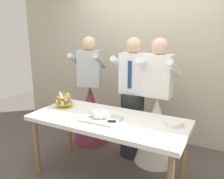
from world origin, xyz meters
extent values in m
plane|color=#564C47|center=(0.00, 0.00, 0.00)|extent=(8.00, 8.00, 0.00)
cube|color=beige|center=(0.00, 1.39, 1.45)|extent=(5.20, 0.10, 2.90)
cube|color=white|center=(0.00, 0.00, 0.75)|extent=(1.80, 0.80, 0.05)
cylinder|color=olive|center=(-0.82, -0.32, 0.36)|extent=(0.06, 0.06, 0.72)
cylinder|color=olive|center=(-0.82, 0.32, 0.36)|extent=(0.06, 0.06, 0.72)
cylinder|color=olive|center=(0.82, 0.32, 0.36)|extent=(0.06, 0.06, 0.72)
cylinder|color=gold|center=(-0.69, 0.09, 0.78)|extent=(0.17, 0.17, 0.01)
cylinder|color=gold|center=(-0.69, 0.09, 0.88)|extent=(0.01, 0.01, 0.21)
cylinder|color=gold|center=(-0.69, 0.09, 0.82)|extent=(0.23, 0.23, 0.01)
cylinder|color=#D1B784|center=(-0.60, 0.08, 0.84)|extent=(0.04, 0.04, 0.03)
sphere|color=brown|center=(-0.60, 0.08, 0.86)|extent=(0.04, 0.04, 0.04)
cylinder|color=#D1B784|center=(-0.68, 0.17, 0.84)|extent=(0.04, 0.04, 0.03)
sphere|color=#EAB7C6|center=(-0.68, 0.17, 0.86)|extent=(0.04, 0.04, 0.04)
cylinder|color=#D1B784|center=(-0.76, 0.14, 0.84)|extent=(0.04, 0.04, 0.03)
sphere|color=beige|center=(-0.76, 0.14, 0.86)|extent=(0.04, 0.04, 0.04)
cylinder|color=#D1B784|center=(-0.76, 0.03, 0.84)|extent=(0.04, 0.04, 0.03)
sphere|color=#D6B27A|center=(-0.76, 0.03, 0.86)|extent=(0.04, 0.04, 0.04)
cylinder|color=#D1B784|center=(-0.66, 0.01, 0.84)|extent=(0.04, 0.04, 0.03)
sphere|color=#EAB7C6|center=(-0.66, 0.01, 0.86)|extent=(0.04, 0.04, 0.04)
cylinder|color=gold|center=(-0.69, 0.09, 0.92)|extent=(0.18, 0.18, 0.01)
cylinder|color=#D1B784|center=(-0.63, 0.09, 0.93)|extent=(0.04, 0.04, 0.03)
sphere|color=beige|center=(-0.63, 0.09, 0.96)|extent=(0.04, 0.04, 0.04)
cylinder|color=#D1B784|center=(-0.69, 0.15, 0.93)|extent=(0.04, 0.04, 0.03)
sphere|color=brown|center=(-0.69, 0.15, 0.96)|extent=(0.04, 0.04, 0.04)
cylinder|color=#D1B784|center=(-0.75, 0.09, 0.93)|extent=(0.04, 0.04, 0.03)
sphere|color=white|center=(-0.75, 0.09, 0.96)|extent=(0.04, 0.04, 0.04)
cylinder|color=#D1B784|center=(-0.69, 0.03, 0.93)|extent=(0.04, 0.04, 0.03)
sphere|color=#D6B27A|center=(-0.69, 0.03, 0.96)|extent=(0.04, 0.04, 0.04)
cube|color=silver|center=(-0.04, -0.07, 0.79)|extent=(0.42, 0.31, 0.02)
sphere|color=white|center=(0.02, -0.07, 0.83)|extent=(0.09, 0.09, 0.09)
sphere|color=white|center=(-0.01, -0.02, 0.83)|extent=(0.08, 0.08, 0.08)
sphere|color=white|center=(-0.07, -0.02, 0.83)|extent=(0.10, 0.10, 0.10)
sphere|color=white|center=(-0.12, -0.07, 0.83)|extent=(0.10, 0.10, 0.10)
sphere|color=white|center=(-0.07, -0.12, 0.83)|extent=(0.08, 0.08, 0.08)
sphere|color=white|center=(-0.02, -0.11, 0.82)|extent=(0.07, 0.07, 0.07)
sphere|color=white|center=(-0.04, -0.07, 0.84)|extent=(0.11, 0.11, 0.11)
sphere|color=#B21923|center=(-0.03, -0.09, 0.89)|extent=(0.02, 0.02, 0.02)
sphere|color=#2D1938|center=(-0.07, -0.05, 0.88)|extent=(0.02, 0.02, 0.02)
sphere|color=#B21923|center=(-0.05, -0.09, 0.88)|extent=(0.02, 0.02, 0.02)
sphere|color=#DB474C|center=(-0.04, -0.10, 0.89)|extent=(0.02, 0.02, 0.02)
cube|color=silver|center=(-0.01, -0.19, 0.80)|extent=(0.22, 0.11, 0.00)
cube|color=black|center=(0.13, -0.13, 0.81)|extent=(0.09, 0.06, 0.02)
cylinder|color=white|center=(0.70, 0.17, 0.78)|extent=(0.21, 0.21, 0.01)
cylinder|color=white|center=(0.71, 0.17, 0.79)|extent=(0.21, 0.21, 0.01)
cylinder|color=white|center=(0.71, 0.17, 0.80)|extent=(0.21, 0.21, 0.01)
cylinder|color=white|center=(0.71, 0.17, 0.81)|extent=(0.21, 0.21, 0.01)
cylinder|color=#232328|center=(0.04, 0.64, 0.46)|extent=(0.32, 0.32, 0.92)
cube|color=white|center=(0.04, 0.64, 1.19)|extent=(0.35, 0.21, 0.54)
sphere|color=#D8B293|center=(0.04, 0.64, 1.55)|extent=(0.21, 0.21, 0.21)
cylinder|color=white|center=(-0.16, 0.63, 1.30)|extent=(0.09, 0.49, 0.28)
cylinder|color=white|center=(0.22, 0.65, 1.30)|extent=(0.09, 0.49, 0.28)
cube|color=navy|center=(0.03, 0.53, 1.19)|extent=(0.05, 0.01, 0.36)
cone|color=white|center=(0.38, 0.64, 0.46)|extent=(0.56, 0.56, 0.92)
cube|color=white|center=(0.38, 0.64, 1.19)|extent=(0.34, 0.21, 0.54)
sphere|color=beige|center=(0.38, 0.64, 1.55)|extent=(0.21, 0.21, 0.21)
cylinder|color=white|center=(0.20, 0.64, 1.30)|extent=(0.09, 0.49, 0.28)
cylinder|color=white|center=(0.58, 0.63, 1.30)|extent=(0.09, 0.49, 0.28)
cone|color=brown|center=(-0.71, 0.72, 0.46)|extent=(0.56, 0.56, 0.92)
cube|color=#B2B7BC|center=(-0.71, 0.72, 1.19)|extent=(0.38, 0.28, 0.54)
sphere|color=#D8B293|center=(-0.71, 0.72, 1.55)|extent=(0.21, 0.21, 0.21)
cylinder|color=#B2B7BC|center=(-0.92, 0.67, 1.30)|extent=(0.21, 0.49, 0.28)
cylinder|color=#B2B7BC|center=(-0.56, 0.77, 1.30)|extent=(0.21, 0.49, 0.28)
camera|label=1|loc=(1.20, -2.15, 1.75)|focal=36.93mm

